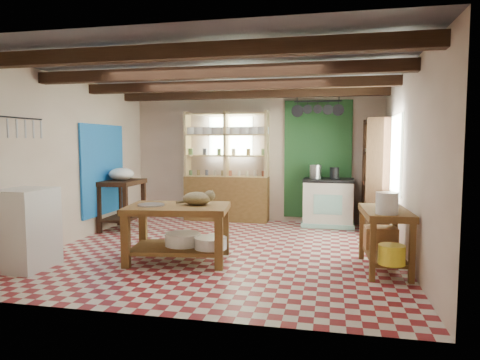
% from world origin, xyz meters
% --- Properties ---
extents(floor, '(5.00, 5.00, 0.02)m').
position_xyz_m(floor, '(0.00, 0.00, -0.01)').
color(floor, maroon).
rests_on(floor, ground).
extents(ceiling, '(5.00, 5.00, 0.02)m').
position_xyz_m(ceiling, '(0.00, 0.00, 2.60)').
color(ceiling, '#504F55').
rests_on(ceiling, wall_back).
extents(wall_back, '(5.00, 0.04, 2.60)m').
position_xyz_m(wall_back, '(0.00, 2.50, 1.30)').
color(wall_back, beige).
rests_on(wall_back, floor).
extents(wall_front, '(5.00, 0.04, 2.60)m').
position_xyz_m(wall_front, '(0.00, -2.50, 1.30)').
color(wall_front, beige).
rests_on(wall_front, floor).
extents(wall_left, '(0.04, 5.00, 2.60)m').
position_xyz_m(wall_left, '(-2.50, 0.00, 1.30)').
color(wall_left, beige).
rests_on(wall_left, floor).
extents(wall_right, '(0.04, 5.00, 2.60)m').
position_xyz_m(wall_right, '(2.50, 0.00, 1.30)').
color(wall_right, beige).
rests_on(wall_right, floor).
extents(ceiling_beams, '(5.00, 3.80, 0.15)m').
position_xyz_m(ceiling_beams, '(0.00, 0.00, 2.48)').
color(ceiling_beams, '#331E11').
rests_on(ceiling_beams, ceiling).
extents(blue_wall_patch, '(0.04, 1.40, 1.60)m').
position_xyz_m(blue_wall_patch, '(-2.47, 0.90, 1.10)').
color(blue_wall_patch, blue).
rests_on(blue_wall_patch, wall_left).
extents(green_wall_patch, '(1.30, 0.04, 2.30)m').
position_xyz_m(green_wall_patch, '(1.25, 2.47, 1.25)').
color(green_wall_patch, '#1D4921').
rests_on(green_wall_patch, wall_back).
extents(window_back, '(0.90, 0.02, 0.80)m').
position_xyz_m(window_back, '(-0.50, 2.48, 1.70)').
color(window_back, beige).
rests_on(window_back, wall_back).
extents(window_right, '(0.02, 1.30, 1.20)m').
position_xyz_m(window_right, '(2.48, 1.00, 1.40)').
color(window_right, beige).
rests_on(window_right, wall_right).
extents(utensil_rail, '(0.06, 0.90, 0.28)m').
position_xyz_m(utensil_rail, '(-2.44, -1.20, 1.78)').
color(utensil_rail, black).
rests_on(utensil_rail, wall_left).
extents(pot_rack, '(0.86, 0.12, 0.36)m').
position_xyz_m(pot_rack, '(1.25, 2.05, 2.18)').
color(pot_rack, black).
rests_on(pot_rack, ceiling).
extents(shelving_unit, '(1.70, 0.34, 2.20)m').
position_xyz_m(shelving_unit, '(-0.55, 2.31, 1.10)').
color(shelving_unit, tan).
rests_on(shelving_unit, floor).
extents(tall_rack, '(0.40, 0.86, 2.00)m').
position_xyz_m(tall_rack, '(2.28, 1.80, 1.00)').
color(tall_rack, '#331E11').
rests_on(tall_rack, floor).
extents(work_table, '(1.43, 1.06, 0.75)m').
position_xyz_m(work_table, '(-0.47, -0.71, 0.37)').
color(work_table, brown).
rests_on(work_table, floor).
extents(stove, '(0.95, 0.65, 0.91)m').
position_xyz_m(stove, '(1.47, 2.15, 0.45)').
color(stove, beige).
rests_on(stove, floor).
extents(prep_table, '(0.64, 0.91, 0.90)m').
position_xyz_m(prep_table, '(-2.20, 1.06, 0.45)').
color(prep_table, '#331E11').
rests_on(prep_table, floor).
extents(white_cabinet, '(0.57, 0.68, 1.01)m').
position_xyz_m(white_cabinet, '(-2.22, -1.43, 0.50)').
color(white_cabinet, white).
rests_on(white_cabinet, floor).
extents(right_counter, '(0.59, 1.09, 0.76)m').
position_xyz_m(right_counter, '(2.18, -0.56, 0.38)').
color(right_counter, brown).
rests_on(right_counter, floor).
extents(cat, '(0.46, 0.40, 0.18)m').
position_xyz_m(cat, '(-0.23, -0.62, 0.84)').
color(cat, '#988458').
rests_on(cat, work_table).
extents(steel_tray, '(0.39, 0.39, 0.02)m').
position_xyz_m(steel_tray, '(-0.81, -0.81, 0.76)').
color(steel_tray, '#A5A6AC').
rests_on(steel_tray, work_table).
extents(basin_large, '(0.54, 0.54, 0.17)m').
position_xyz_m(basin_large, '(-0.43, -0.65, 0.28)').
color(basin_large, white).
rests_on(basin_large, work_table).
extents(basin_small, '(0.48, 0.48, 0.15)m').
position_xyz_m(basin_small, '(-0.01, -0.74, 0.27)').
color(basin_small, white).
rests_on(basin_small, work_table).
extents(kettle_left, '(0.23, 0.23, 0.25)m').
position_xyz_m(kettle_left, '(1.22, 2.16, 1.03)').
color(kettle_left, '#A5A6AC').
rests_on(kettle_left, stove).
extents(kettle_right, '(0.18, 0.18, 0.21)m').
position_xyz_m(kettle_right, '(1.57, 2.15, 1.01)').
color(kettle_right, black).
rests_on(kettle_right, stove).
extents(enamel_bowl, '(0.46, 0.46, 0.22)m').
position_xyz_m(enamel_bowl, '(-2.20, 1.06, 1.01)').
color(enamel_bowl, white).
rests_on(enamel_bowl, prep_table).
extents(white_bucket, '(0.27, 0.27, 0.25)m').
position_xyz_m(white_bucket, '(2.15, -0.91, 0.89)').
color(white_bucket, white).
rests_on(white_bucket, right_counter).
extents(wicker_basket, '(0.42, 0.34, 0.28)m').
position_xyz_m(wicker_basket, '(2.16, -0.26, 0.34)').
color(wicker_basket, '#9F6D40').
rests_on(wicker_basket, right_counter).
extents(yellow_tub, '(0.32, 0.32, 0.22)m').
position_xyz_m(yellow_tub, '(2.21, -1.01, 0.31)').
color(yellow_tub, yellow).
rests_on(yellow_tub, right_counter).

